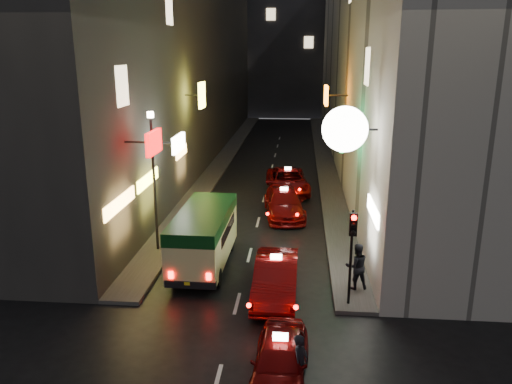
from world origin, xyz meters
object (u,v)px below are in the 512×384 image
(minibus, at_px, (204,232))
(taxi_near, at_px, (280,357))
(lamp_post, at_px, (154,173))
(pedestrian_crossing, at_px, (300,359))
(traffic_light, at_px, (352,238))

(minibus, xyz_separation_m, taxi_near, (3.52, -7.44, -0.80))
(minibus, bearing_deg, lamp_post, 151.07)
(taxi_near, distance_m, lamp_post, 11.00)
(pedestrian_crossing, bearing_deg, traffic_light, 0.06)
(minibus, xyz_separation_m, lamp_post, (-2.41, 1.33, 2.17))
(taxi_near, height_order, traffic_light, traffic_light)
(taxi_near, bearing_deg, pedestrian_crossing, -28.79)
(pedestrian_crossing, bearing_deg, taxi_near, 81.96)
(traffic_light, distance_m, lamp_post, 9.42)
(pedestrian_crossing, distance_m, traffic_light, 5.17)
(taxi_near, height_order, pedestrian_crossing, pedestrian_crossing)
(lamp_post, bearing_deg, traffic_light, -28.91)
(taxi_near, relative_size, traffic_light, 1.37)
(pedestrian_crossing, height_order, traffic_light, traffic_light)
(taxi_near, relative_size, lamp_post, 0.77)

